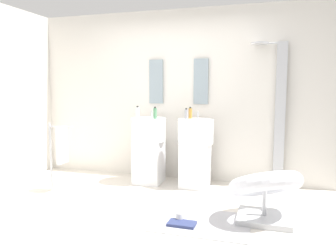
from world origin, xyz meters
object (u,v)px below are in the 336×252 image
(pedestal_sink_left, at_px, (149,147))
(soap_bottle_white, at_px, (138,113))
(pedestal_sink_right, at_px, (195,149))
(magazine_navy, at_px, (182,224))
(shower_column, at_px, (279,112))
(soap_bottle_amber, at_px, (190,113))
(soap_bottle_green, at_px, (155,113))
(towel_rack, at_px, (60,147))
(coffee_mug, at_px, (180,217))
(soap_bottle_grey, at_px, (186,114))
(lounge_chair, at_px, (265,189))

(pedestal_sink_left, height_order, soap_bottle_white, soap_bottle_white)
(pedestal_sink_right, relative_size, magazine_navy, 3.76)
(shower_column, distance_m, soap_bottle_amber, 1.24)
(shower_column, bearing_deg, soap_bottle_green, -167.47)
(towel_rack, xyz_separation_m, soap_bottle_green, (1.12, 0.69, 0.43))
(magazine_navy, xyz_separation_m, soap_bottle_white, (-0.99, 1.25, 1.04))
(coffee_mug, distance_m, soap_bottle_grey, 1.67)
(pedestal_sink_left, height_order, coffee_mug, pedestal_sink_left)
(coffee_mug, bearing_deg, shower_column, 57.65)
(magazine_navy, distance_m, soap_bottle_grey, 1.77)
(shower_column, xyz_separation_m, coffee_mug, (-1.01, -1.59, -1.02))
(magazine_navy, distance_m, soap_bottle_amber, 1.83)
(shower_column, bearing_deg, magazine_navy, -119.64)
(soap_bottle_amber, bearing_deg, coffee_mug, -81.19)
(pedestal_sink_left, xyz_separation_m, magazine_navy, (0.87, -1.39, -0.52))
(towel_rack, bearing_deg, lounge_chair, -4.89)
(magazine_navy, bearing_deg, lounge_chair, 26.66)
(shower_column, xyz_separation_m, towel_rack, (-2.83, -1.07, -0.45))
(pedestal_sink_left, bearing_deg, coffee_mug, -57.47)
(soap_bottle_green, relative_size, soap_bottle_amber, 1.02)
(pedestal_sink_right, relative_size, lounge_chair, 1.00)
(towel_rack, bearing_deg, coffee_mug, -16.02)
(lounge_chair, distance_m, soap_bottle_green, 1.94)
(coffee_mug, height_order, soap_bottle_white, soap_bottle_white)
(towel_rack, bearing_deg, shower_column, 20.73)
(pedestal_sink_left, xyz_separation_m, soap_bottle_green, (0.13, -0.08, 0.51))
(pedestal_sink_right, xyz_separation_m, soap_bottle_white, (-0.83, -0.14, 0.52))
(pedestal_sink_right, relative_size, soap_bottle_grey, 6.95)
(pedestal_sink_right, bearing_deg, shower_column, 15.11)
(soap_bottle_green, distance_m, soap_bottle_amber, 0.51)
(lounge_chair, relative_size, soap_bottle_white, 5.84)
(pedestal_sink_right, xyz_separation_m, magazine_navy, (0.16, -1.39, -0.52))
(lounge_chair, distance_m, magazine_navy, 0.96)
(pedestal_sink_left, relative_size, shower_column, 0.53)
(soap_bottle_amber, bearing_deg, soap_bottle_green, -159.51)
(magazine_navy, bearing_deg, towel_rack, 162.53)
(lounge_chair, bearing_deg, towel_rack, 175.11)
(lounge_chair, distance_m, soap_bottle_amber, 1.69)
(pedestal_sink_right, relative_size, soap_bottle_green, 6.24)
(soap_bottle_green, xyz_separation_m, soap_bottle_amber, (0.48, 0.18, -0.00))
(shower_column, bearing_deg, soap_bottle_amber, -170.74)
(soap_bottle_green, distance_m, soap_bottle_grey, 0.45)
(towel_rack, relative_size, soap_bottle_green, 5.51)
(towel_rack, xyz_separation_m, soap_bottle_grey, (1.56, 0.79, 0.42))
(lounge_chair, relative_size, magazine_navy, 3.75)
(pedestal_sink_left, xyz_separation_m, coffee_mug, (0.82, -1.29, -0.49))
(pedestal_sink_right, relative_size, soap_bottle_white, 5.86)
(magazine_navy, bearing_deg, shower_column, 61.27)
(coffee_mug, xyz_separation_m, soap_bottle_green, (-0.70, 1.21, 1.00))
(pedestal_sink_left, xyz_separation_m, towel_rack, (-1.00, -0.77, 0.09))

